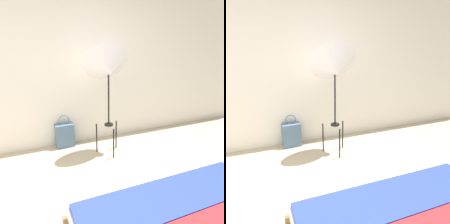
# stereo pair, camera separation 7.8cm
# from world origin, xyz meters

# --- Properties ---
(wall_back) EXTENTS (8.00, 0.05, 2.60)m
(wall_back) POSITION_xyz_m (0.00, 2.04, 1.30)
(wall_back) COLOR silver
(wall_back) RESTS_ON ground_plane
(photo_umbrella) EXTENTS (0.68, 0.58, 1.65)m
(photo_umbrella) POSITION_xyz_m (0.33, 1.44, 1.29)
(photo_umbrella) COLOR black
(photo_umbrella) RESTS_ON ground_plane
(tote_bag) EXTENTS (0.29, 0.16, 0.54)m
(tote_bag) POSITION_xyz_m (-0.25, 1.91, 0.20)
(tote_bag) COLOR slate
(tote_bag) RESTS_ON ground_plane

